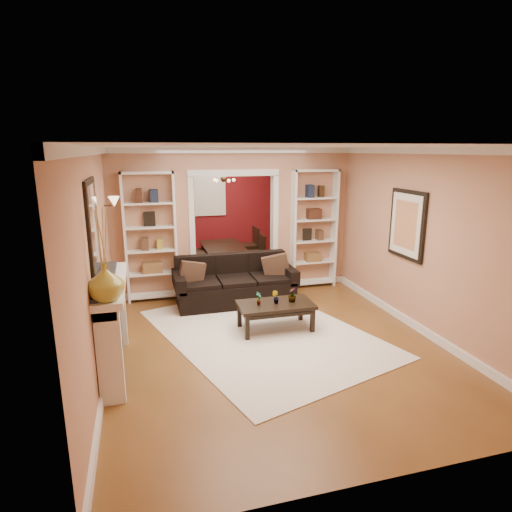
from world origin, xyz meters
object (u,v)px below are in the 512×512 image
object	(u,v)px
sofa	(235,281)
bookshelf_right	(313,229)
coffee_table	(275,316)
fireplace	(115,326)
dining_table	(225,258)
bookshelf_left	(151,238)

from	to	relation	value
sofa	bookshelf_right	world-z (taller)	bookshelf_right
coffee_table	fireplace	world-z (taller)	fireplace
sofa	bookshelf_right	size ratio (longest dim) A/B	0.93
bookshelf_right	dining_table	xyz separation A→B (m)	(-1.46, 1.56, -0.87)
sofa	fireplace	bearing A→B (deg)	-134.69
bookshelf_right	dining_table	world-z (taller)	bookshelf_right
sofa	coffee_table	bearing A→B (deg)	-75.81
bookshelf_left	dining_table	xyz separation A→B (m)	(1.64, 1.56, -0.87)
coffee_table	sofa	bearing A→B (deg)	104.97
coffee_table	bookshelf_left	distance (m)	2.72
sofa	bookshelf_left	size ratio (longest dim) A/B	0.93
bookshelf_left	fireplace	bearing A→B (deg)	-102.05
coffee_table	fireplace	xyz separation A→B (m)	(-2.26, -0.64, 0.37)
sofa	fireplace	size ratio (longest dim) A/B	1.25
bookshelf_left	fireplace	xyz separation A→B (m)	(-0.54, -2.53, -0.57)
bookshelf_left	dining_table	distance (m)	2.42
sofa	bookshelf_right	xyz separation A→B (m)	(1.71, 0.58, 0.73)
coffee_table	fireplace	size ratio (longest dim) A/B	0.66
fireplace	dining_table	world-z (taller)	fireplace
bookshelf_right	sofa	bearing A→B (deg)	-161.27
bookshelf_right	dining_table	bearing A→B (deg)	133.17
coffee_table	dining_table	size ratio (longest dim) A/B	0.70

